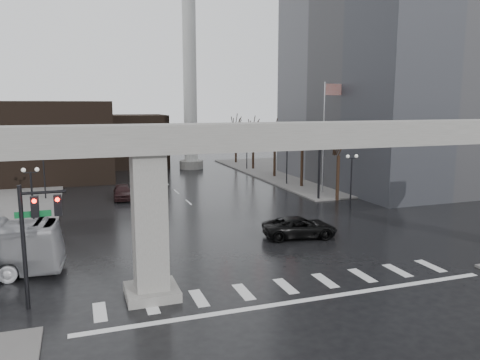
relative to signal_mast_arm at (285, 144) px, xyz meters
The scene contains 23 objects.
ground 21.64m from the signal_mast_arm, 115.57° to the right, with size 160.00×160.00×0.00m, color black.
sidewalk_ne 24.86m from the signal_mast_arm, 45.33° to the left, with size 28.00×36.00×0.15m, color #625F5D.
elevated_guideway 20.35m from the signal_mast_arm, 112.35° to the right, with size 48.00×2.60×8.70m.
office_tower 25.36m from the signal_mast_arm, 20.75° to the left, with size 22.00×26.00×42.00m, color slate.
building_far_left 32.68m from the signal_mast_arm, 134.74° to the left, with size 16.00×14.00×10.00m, color black.
building_far_mid 35.02m from the signal_mast_arm, 108.32° to the left, with size 10.00×10.00×8.00m, color black.
smokestack 28.38m from the signal_mast_arm, 96.28° to the left, with size 3.60×3.60×30.00m.
signal_mast_arm is the anchor object (origin of this frame).
signal_left_pole 28.09m from the signal_mast_arm, 139.26° to the right, with size 2.30×0.30×6.00m.
flagpole_assembly 7.27m from the signal_mast_arm, 26.93° to the left, with size 2.06×0.12×12.00m.
lamp_right_0 6.99m from the signal_mast_arm, 46.80° to the right, with size 1.22×0.32×5.11m.
lamp_right_1 10.51m from the signal_mast_arm, 63.90° to the left, with size 1.22×0.32×5.11m.
lamp_right_2 23.75m from the signal_mast_arm, 79.01° to the left, with size 1.22×0.32×5.11m.
lamp_left_0 23.12m from the signal_mast_arm, 167.96° to the right, with size 1.22×0.32×5.11m.
lamp_left_1 24.42m from the signal_mast_arm, 157.75° to the left, with size 1.22×0.32×5.11m.
lamp_left_2 32.40m from the signal_mast_arm, 134.11° to the left, with size 1.22×0.32×5.11m.
tree_right_0 6.37m from the signal_mast_arm, ahead, with size 1.09×1.58×7.50m.
tree_right_1 9.57m from the signal_mast_arm, 52.50° to the left, with size 1.09×1.61×7.67m.
tree_right_2 16.45m from the signal_mast_arm, 70.00° to the left, with size 1.10×1.63×7.85m.
tree_right_3 24.04m from the signal_mast_arm, 76.58° to the left, with size 1.11×1.66×8.02m.
tree_right_4 31.83m from the signal_mast_arm, 79.94° to the left, with size 1.12×1.69×8.19m.
pickup_truck 13.33m from the signal_mast_arm, 109.37° to the right, with size 2.51×5.44×1.51m, color black.
far_car 17.30m from the signal_mast_arm, 155.28° to the left, with size 1.82×4.53×1.54m, color black.
Camera 1 is at (-10.19, -22.72, 9.67)m, focal length 35.00 mm.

